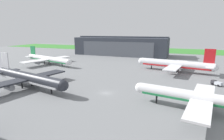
{
  "coord_description": "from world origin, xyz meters",
  "views": [
    {
      "loc": [
        25.55,
        -59.19,
        23.0
      ],
      "look_at": [
        -4.99,
        19.03,
        4.63
      ],
      "focal_mm": 28.88,
      "sensor_mm": 36.0,
      "label": 1
    }
  ],
  "objects_px": {
    "airliner_far_right": "(175,64)",
    "airliner_near_right": "(29,78)",
    "airliner_near_left": "(199,98)",
    "maintenance_hangar": "(121,46)",
    "airliner_far_left": "(48,59)",
    "baggage_tug": "(217,83)"
  },
  "relations": [
    {
      "from": "airliner_far_right",
      "to": "airliner_near_left",
      "type": "xyz_separation_m",
      "value": [
        8.99,
        -52.98,
        -0.01
      ]
    },
    {
      "from": "airliner_far_right",
      "to": "airliner_near_right",
      "type": "relative_size",
      "value": 1.01
    },
    {
      "from": "maintenance_hangar",
      "to": "baggage_tug",
      "type": "relative_size",
      "value": 19.05
    },
    {
      "from": "maintenance_hangar",
      "to": "airliner_near_right",
      "type": "xyz_separation_m",
      "value": [
        -2.39,
        -112.52,
        -4.33
      ]
    },
    {
      "from": "maintenance_hangar",
      "to": "baggage_tug",
      "type": "bearing_deg",
      "value": -49.2
    },
    {
      "from": "airliner_far_right",
      "to": "airliner_near_right",
      "type": "height_order",
      "value": "airliner_far_right"
    },
    {
      "from": "airliner_far_left",
      "to": "airliner_near_left",
      "type": "xyz_separation_m",
      "value": [
        92.69,
        -45.29,
        0.5
      ]
    },
    {
      "from": "airliner_far_left",
      "to": "airliner_near_right",
      "type": "xyz_separation_m",
      "value": [
        29.39,
        -45.74,
        0.44
      ]
    },
    {
      "from": "airliner_far_right",
      "to": "baggage_tug",
      "type": "bearing_deg",
      "value": -50.58
    },
    {
      "from": "maintenance_hangar",
      "to": "airliner_near_right",
      "type": "relative_size",
      "value": 2.02
    },
    {
      "from": "airliner_far_left",
      "to": "airliner_near_right",
      "type": "height_order",
      "value": "airliner_near_right"
    },
    {
      "from": "airliner_far_left",
      "to": "airliner_near_left",
      "type": "relative_size",
      "value": 1.19
    },
    {
      "from": "airliner_far_left",
      "to": "baggage_tug",
      "type": "height_order",
      "value": "airliner_far_left"
    },
    {
      "from": "airliner_near_left",
      "to": "maintenance_hangar",
      "type": "bearing_deg",
      "value": 118.52
    },
    {
      "from": "airliner_near_left",
      "to": "baggage_tug",
      "type": "distance_m",
      "value": 32.4
    },
    {
      "from": "airliner_near_right",
      "to": "baggage_tug",
      "type": "height_order",
      "value": "airliner_near_right"
    },
    {
      "from": "airliner_far_left",
      "to": "airliner_near_right",
      "type": "relative_size",
      "value": 1.06
    },
    {
      "from": "maintenance_hangar",
      "to": "baggage_tug",
      "type": "xyz_separation_m",
      "value": [
        70.03,
        -81.14,
        -7.3
      ]
    },
    {
      "from": "airliner_far_left",
      "to": "baggage_tug",
      "type": "distance_m",
      "value": 102.86
    },
    {
      "from": "airliner_near_right",
      "to": "maintenance_hangar",
      "type": "bearing_deg",
      "value": 88.78
    },
    {
      "from": "maintenance_hangar",
      "to": "airliner_near_right",
      "type": "distance_m",
      "value": 112.63
    },
    {
      "from": "airliner_near_left",
      "to": "airliner_near_right",
      "type": "distance_m",
      "value": 63.3
    }
  ]
}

